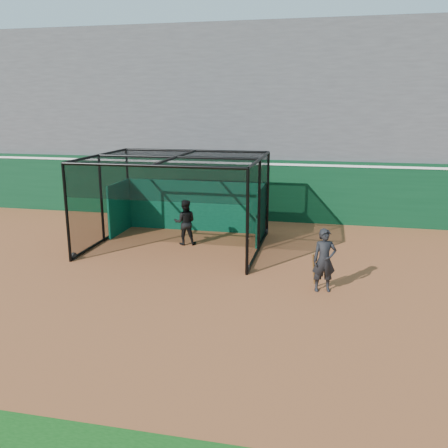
# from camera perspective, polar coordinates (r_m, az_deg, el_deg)

# --- Properties ---
(ground) EXTENTS (120.00, 120.00, 0.00)m
(ground) POSITION_cam_1_polar(r_m,az_deg,el_deg) (12.18, -7.18, -8.40)
(ground) COLOR #97512C
(ground) RESTS_ON ground
(outfield_wall) EXTENTS (50.00, 0.50, 2.50)m
(outfield_wall) POSITION_cam_1_polar(r_m,az_deg,el_deg) (19.75, 0.85, 4.36)
(outfield_wall) COLOR #09331A
(outfield_wall) RESTS_ON ground
(grandstand) EXTENTS (50.00, 7.85, 8.95)m
(grandstand) POSITION_cam_1_polar(r_m,az_deg,el_deg) (23.18, 2.78, 13.72)
(grandstand) COLOR #4C4C4F
(grandstand) RESTS_ON ground
(batting_cage) EXTENTS (5.54, 4.61, 3.00)m
(batting_cage) POSITION_cam_1_polar(r_m,az_deg,el_deg) (15.79, -5.61, 2.57)
(batting_cage) COLOR black
(batting_cage) RESTS_ON ground
(batter) EXTENTS (0.87, 0.75, 1.55)m
(batter) POSITION_cam_1_polar(r_m,az_deg,el_deg) (16.12, -4.71, 0.21)
(batter) COLOR black
(batter) RESTS_ON ground
(on_deck_player) EXTENTS (0.68, 0.53, 1.64)m
(on_deck_player) POSITION_cam_1_polar(r_m,az_deg,el_deg) (12.30, 11.96, -4.31)
(on_deck_player) COLOR black
(on_deck_player) RESTS_ON ground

